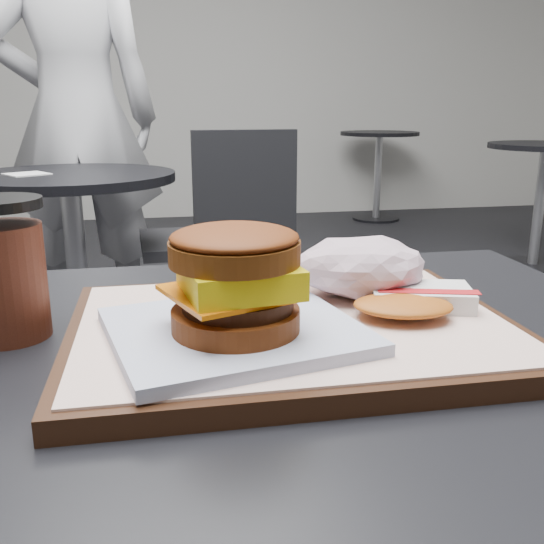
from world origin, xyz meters
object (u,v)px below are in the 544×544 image
(neighbor_chair, at_px, (214,229))
(crumpled_wrapper, at_px, (361,267))
(hash_brown, at_px, (413,300))
(customer_table, at_px, (243,538))
(coffee_cup, at_px, (4,275))
(breakfast_sandwich, at_px, (235,292))
(patron, at_px, (77,117))
(neighbor_table, at_px, (74,232))
(serving_tray, at_px, (293,330))

(neighbor_chair, bearing_deg, crumpled_wrapper, -90.52)
(crumpled_wrapper, bearing_deg, hash_brown, -61.55)
(customer_table, bearing_deg, coffee_cup, 160.05)
(coffee_cup, bearing_deg, neighbor_chair, 78.96)
(hash_brown, height_order, neighbor_chair, neighbor_chair)
(breakfast_sandwich, relative_size, crumpled_wrapper, 1.74)
(customer_table, distance_m, neighbor_chair, 1.82)
(patron, bearing_deg, hash_brown, 102.23)
(customer_table, relative_size, crumpled_wrapper, 6.28)
(neighbor_table, distance_m, patron, 0.67)
(coffee_cup, bearing_deg, customer_table, -19.95)
(neighbor_chair, bearing_deg, hash_brown, -89.54)
(customer_table, xyz_separation_m, crumpled_wrapper, (0.13, 0.07, 0.23))
(customer_table, height_order, crumpled_wrapper, crumpled_wrapper)
(breakfast_sandwich, xyz_separation_m, neighbor_chair, (0.15, 1.84, -0.32))
(neighbor_table, bearing_deg, patron, 92.63)
(serving_tray, height_order, neighbor_chair, neighbor_chair)
(neighbor_table, height_order, neighbor_chair, neighbor_chair)
(customer_table, height_order, hash_brown, hash_brown)
(breakfast_sandwich, bearing_deg, patron, 99.40)
(crumpled_wrapper, xyz_separation_m, neighbor_chair, (0.02, 1.75, -0.31))
(customer_table, distance_m, crumpled_wrapper, 0.28)
(crumpled_wrapper, relative_size, neighbor_table, 0.17)
(crumpled_wrapper, xyz_separation_m, neighbor_table, (-0.48, 1.58, -0.27))
(breakfast_sandwich, distance_m, neighbor_table, 1.73)
(customer_table, distance_m, serving_tray, 0.20)
(neighbor_chair, bearing_deg, serving_tray, -93.05)
(breakfast_sandwich, height_order, patron, patron)
(customer_table, xyz_separation_m, neighbor_table, (-0.35, 1.65, -0.03))
(customer_table, bearing_deg, patron, 99.65)
(neighbor_chair, bearing_deg, customer_table, -94.54)
(neighbor_table, relative_size, neighbor_chair, 0.85)
(customer_table, bearing_deg, neighbor_chair, 85.46)
(coffee_cup, distance_m, neighbor_table, 1.61)
(serving_tray, xyz_separation_m, neighbor_chair, (0.10, 1.80, -0.27))
(breakfast_sandwich, bearing_deg, customer_table, 75.86)
(patron, bearing_deg, customer_table, 98.19)
(breakfast_sandwich, relative_size, patron, 0.12)
(customer_table, distance_m, breakfast_sandwich, 0.25)
(customer_table, height_order, neighbor_table, customer_table)
(customer_table, relative_size, serving_tray, 2.11)
(serving_tray, bearing_deg, customer_table, -163.64)
(coffee_cup, xyz_separation_m, neighbor_chair, (0.34, 1.75, -0.32))
(neighbor_table, bearing_deg, coffee_cup, -84.44)
(coffee_cup, distance_m, neighbor_chair, 1.81)
(neighbor_table, bearing_deg, breakfast_sandwich, -78.39)
(customer_table, relative_size, neighbor_table, 1.07)
(neighbor_table, bearing_deg, hash_brown, -72.72)
(customer_table, bearing_deg, serving_tray, 16.36)
(neighbor_table, bearing_deg, neighbor_chair, 18.69)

